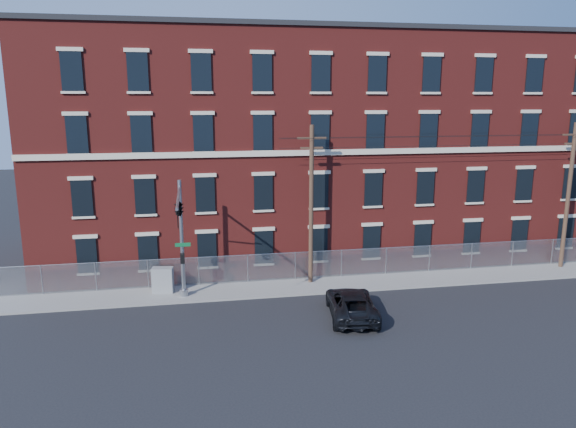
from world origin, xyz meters
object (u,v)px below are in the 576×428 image
(utility_pole_near, at_px, (311,202))
(pickup_truck, at_px, (352,304))
(traffic_signal_mast, at_px, (180,218))
(utility_cabinet, at_px, (163,280))

(utility_pole_near, height_order, pickup_truck, utility_pole_near)
(pickup_truck, bearing_deg, traffic_signal_mast, -5.45)
(pickup_truck, relative_size, utility_cabinet, 3.38)
(utility_cabinet, bearing_deg, utility_pole_near, 10.61)
(traffic_signal_mast, distance_m, utility_pole_near, 8.70)
(traffic_signal_mast, relative_size, utility_pole_near, 0.70)
(traffic_signal_mast, xyz_separation_m, utility_pole_near, (8.00, 3.42, -0.05))
(traffic_signal_mast, bearing_deg, utility_cabinet, 111.73)
(traffic_signal_mast, relative_size, utility_cabinet, 4.50)
(pickup_truck, height_order, utility_cabinet, utility_cabinet)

